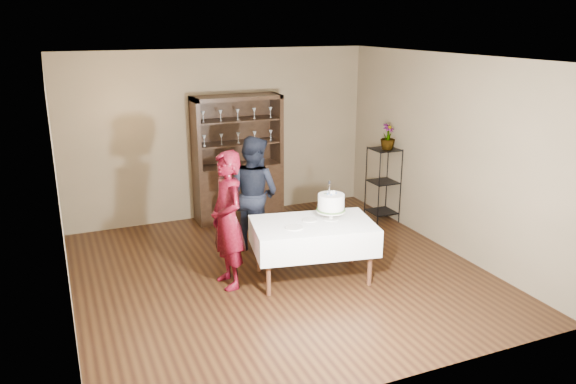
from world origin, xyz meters
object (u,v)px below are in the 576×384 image
object	(u,v)px
plant_etagere	(383,182)
man	(254,193)
china_hutch	(238,178)
woman	(227,220)
cake	(331,204)
potted_plant	(388,137)
cake_table	(313,236)

from	to	relation	value
plant_etagere	man	xyz separation A→B (m)	(-2.29, -0.28, 0.16)
china_hutch	woman	bearing A→B (deg)	-111.06
china_hutch	cake	xyz separation A→B (m)	(0.39, -2.50, 0.27)
china_hutch	plant_etagere	size ratio (longest dim) A/B	1.67
china_hutch	potted_plant	distance (m)	2.47
cake	potted_plant	distance (m)	2.25
plant_etagere	woman	distance (m)	3.23
plant_etagere	cake_table	distance (m)	2.45
woman	potted_plant	world-z (taller)	woman
man	potted_plant	bearing A→B (deg)	-119.51
china_hutch	cake	distance (m)	2.55
cake_table	woman	world-z (taller)	woman
man	potted_plant	world-z (taller)	man
woman	man	size ratio (longest dim) A/B	1.03
cake_table	cake	xyz separation A→B (m)	(0.26, 0.04, 0.38)
plant_etagere	cake_table	size ratio (longest dim) A/B	0.74
potted_plant	cake	bearing A→B (deg)	-140.48
woman	potted_plant	xyz separation A→B (m)	(2.98, 1.21, 0.55)
woman	cake	xyz separation A→B (m)	(1.28, -0.19, 0.10)
man	cake_table	bearing A→B (deg)	160.58
china_hutch	man	world-z (taller)	china_hutch
china_hutch	plant_etagere	xyz separation A→B (m)	(2.08, -1.05, -0.01)
man	potted_plant	distance (m)	2.38
plant_etagere	cake	xyz separation A→B (m)	(-1.69, -1.45, 0.29)
plant_etagere	woman	bearing A→B (deg)	-157.01
cake	potted_plant	bearing A→B (deg)	39.52
man	potted_plant	xyz separation A→B (m)	(2.30, 0.23, 0.58)
cake_table	potted_plant	world-z (taller)	potted_plant
china_hutch	man	distance (m)	1.35
china_hutch	cake_table	xyz separation A→B (m)	(0.13, -2.54, -0.10)
plant_etagere	china_hutch	bearing A→B (deg)	153.17
plant_etagere	cake_table	xyz separation A→B (m)	(-1.95, -1.49, -0.09)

